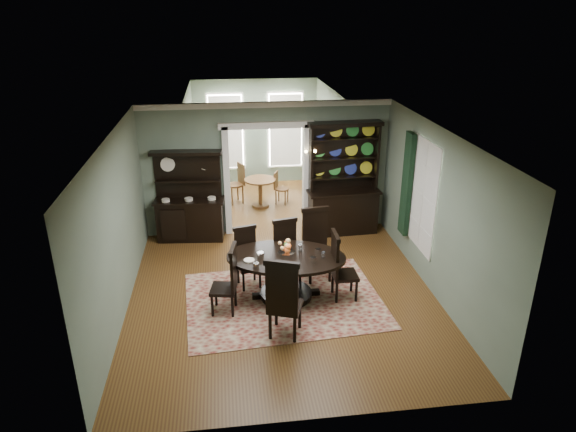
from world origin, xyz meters
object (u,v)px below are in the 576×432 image
at_px(dining_table, 286,269).
at_px(welsh_dresser, 343,193).
at_px(parlor_table, 260,189).
at_px(sideboard, 190,209).

bearing_deg(dining_table, welsh_dresser, 69.91).
bearing_deg(dining_table, parlor_table, 102.36).
bearing_deg(dining_table, sideboard, 134.09).
bearing_deg(welsh_dresser, dining_table, -124.03).
xyz_separation_m(sideboard, parlor_table, (1.70, 1.75, -0.21)).
distance_m(sideboard, parlor_table, 2.45).
relative_size(dining_table, parlor_table, 2.87).
bearing_deg(parlor_table, sideboard, -134.25).
distance_m(welsh_dresser, parlor_table, 2.55).
bearing_deg(sideboard, welsh_dresser, 4.46).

